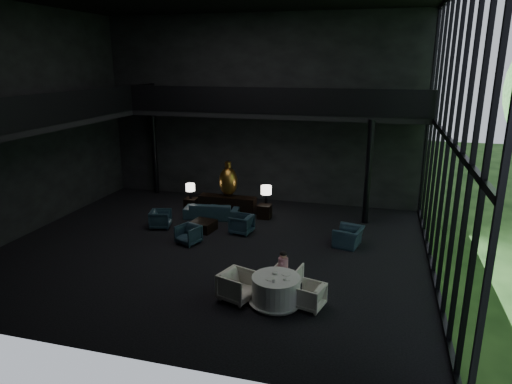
% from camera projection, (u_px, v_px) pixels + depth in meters
% --- Properties ---
extents(floor, '(14.00, 12.00, 0.02)m').
position_uv_depth(floor, '(213.00, 249.00, 15.30)').
color(floor, black).
rests_on(floor, ground).
extents(wall_back, '(14.00, 0.04, 8.00)m').
position_uv_depth(wall_back, '(259.00, 110.00, 19.76)').
color(wall_back, black).
rests_on(wall_back, ground).
extents(wall_front, '(14.00, 0.04, 8.00)m').
position_uv_depth(wall_front, '(96.00, 174.00, 8.63)').
color(wall_front, black).
rests_on(wall_front, ground).
extents(wall_left, '(0.04, 12.00, 8.00)m').
position_uv_depth(wall_left, '(23.00, 122.00, 15.98)').
color(wall_left, black).
rests_on(wall_left, ground).
extents(curtain_wall, '(0.20, 12.00, 8.00)m').
position_uv_depth(curtain_wall, '(449.00, 139.00, 12.42)').
color(curtain_wall, black).
rests_on(curtain_wall, ground).
extents(mezzanine_left, '(2.00, 12.00, 0.25)m').
position_uv_depth(mezzanine_left, '(47.00, 123.00, 15.73)').
color(mezzanine_left, black).
rests_on(mezzanine_left, wall_left).
extents(mezzanine_back, '(12.00, 2.00, 0.25)m').
position_uv_depth(mezzanine_back, '(277.00, 114.00, 18.57)').
color(mezzanine_back, black).
rests_on(mezzanine_back, wall_back).
extents(railing_left, '(0.06, 12.00, 1.00)m').
position_uv_depth(railing_left, '(70.00, 106.00, 15.30)').
color(railing_left, black).
rests_on(railing_left, mezzanine_left).
extents(railing_back, '(12.00, 0.06, 1.00)m').
position_uv_depth(railing_back, '(271.00, 101.00, 17.48)').
color(railing_back, black).
rests_on(railing_back, mezzanine_back).
extents(column_nw, '(0.24, 0.24, 4.00)m').
position_uv_depth(column_nw, '(155.00, 151.00, 21.30)').
color(column_nw, black).
rests_on(column_nw, floor).
extents(column_ne, '(0.24, 0.24, 4.00)m').
position_uv_depth(column_ne, '(368.00, 173.00, 17.23)').
color(column_ne, black).
rests_on(column_ne, floor).
extents(console, '(2.36, 0.54, 0.75)m').
position_uv_depth(console, '(227.00, 205.00, 18.70)').
color(console, black).
rests_on(console, floor).
extents(bronze_urn, '(0.75, 0.75, 1.40)m').
position_uv_depth(bronze_urn, '(228.00, 181.00, 18.57)').
color(bronze_urn, brown).
rests_on(bronze_urn, console).
extents(side_table_left, '(0.49, 0.49, 0.54)m').
position_uv_depth(side_table_left, '(191.00, 205.00, 19.11)').
color(side_table_left, black).
rests_on(side_table_left, floor).
extents(table_lamp_left, '(0.38, 0.38, 0.63)m').
position_uv_depth(table_lamp_left, '(190.00, 188.00, 18.89)').
color(table_lamp_left, black).
rests_on(table_lamp_left, side_table_left).
extents(side_table_right, '(0.50, 0.50, 0.55)m').
position_uv_depth(side_table_right, '(265.00, 211.00, 18.21)').
color(side_table_right, black).
rests_on(side_table_right, floor).
extents(table_lamp_right, '(0.43, 0.43, 0.72)m').
position_uv_depth(table_lamp_right, '(266.00, 191.00, 18.23)').
color(table_lamp_right, black).
rests_on(table_lamp_right, side_table_right).
extents(sofa, '(2.33, 0.95, 0.88)m').
position_uv_depth(sofa, '(212.00, 207.00, 18.17)').
color(sofa, '#122A32').
rests_on(sofa, floor).
extents(lounge_armchair_west, '(0.82, 0.85, 0.73)m').
position_uv_depth(lounge_armchair_west, '(161.00, 218.00, 17.13)').
color(lounge_armchair_west, '#123947').
rests_on(lounge_armchair_west, floor).
extents(lounge_armchair_east, '(0.78, 0.82, 0.75)m').
position_uv_depth(lounge_armchair_east, '(241.00, 223.00, 16.58)').
color(lounge_armchair_east, '#19374D').
rests_on(lounge_armchair_east, floor).
extents(lounge_armchair_south, '(0.83, 0.81, 0.67)m').
position_uv_depth(lounge_armchair_south, '(188.00, 234.00, 15.64)').
color(lounge_armchair_south, '#112338').
rests_on(lounge_armchair_south, floor).
extents(window_armchair, '(0.79, 1.04, 0.82)m').
position_uv_depth(window_armchair, '(349.00, 234.00, 15.43)').
color(window_armchair, '#13263A').
rests_on(window_armchair, floor).
extents(coffee_table, '(0.94, 0.94, 0.36)m').
position_uv_depth(coffee_table, '(203.00, 226.00, 16.89)').
color(coffee_table, black).
rests_on(coffee_table, floor).
extents(dining_table, '(1.42, 1.42, 0.75)m').
position_uv_depth(dining_table, '(276.00, 292.00, 11.74)').
color(dining_table, white).
rests_on(dining_table, floor).
extents(dining_chair_north, '(0.71, 0.68, 0.64)m').
position_uv_depth(dining_chair_north, '(288.00, 275.00, 12.70)').
color(dining_chair_north, beige).
rests_on(dining_chair_north, floor).
extents(dining_chair_east, '(0.74, 0.77, 0.66)m').
position_uv_depth(dining_chair_east, '(309.00, 296.00, 11.55)').
color(dining_chair_east, beige).
rests_on(dining_chair_east, floor).
extents(dining_chair_west, '(1.08, 1.12, 0.92)m').
position_uv_depth(dining_chair_west, '(238.00, 283.00, 11.91)').
color(dining_chair_west, beige).
rests_on(dining_chair_west, floor).
extents(child, '(0.27, 0.27, 0.59)m').
position_uv_depth(child, '(283.00, 261.00, 12.56)').
color(child, '#D6A5AF').
rests_on(child, dining_chair_north).
extents(plate_a, '(0.23, 0.23, 0.01)m').
position_uv_depth(plate_a, '(270.00, 279.00, 11.51)').
color(plate_a, white).
rests_on(plate_a, dining_table).
extents(plate_b, '(0.25, 0.25, 0.02)m').
position_uv_depth(plate_b, '(286.00, 274.00, 11.77)').
color(plate_b, white).
rests_on(plate_b, dining_table).
extents(saucer, '(0.20, 0.20, 0.01)m').
position_uv_depth(saucer, '(287.00, 279.00, 11.49)').
color(saucer, white).
rests_on(saucer, dining_table).
extents(coffee_cup, '(0.08, 0.08, 0.06)m').
position_uv_depth(coffee_cup, '(285.00, 279.00, 11.44)').
color(coffee_cup, white).
rests_on(coffee_cup, saucer).
extents(cereal_bowl, '(0.15, 0.15, 0.07)m').
position_uv_depth(cereal_bowl, '(275.00, 273.00, 11.78)').
color(cereal_bowl, white).
rests_on(cereal_bowl, dining_table).
extents(cream_pot, '(0.07, 0.07, 0.07)m').
position_uv_depth(cream_pot, '(274.00, 281.00, 11.33)').
color(cream_pot, '#99999E').
rests_on(cream_pot, dining_table).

